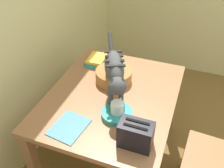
{
  "coord_description": "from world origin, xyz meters",
  "views": [
    {
      "loc": [
        -1.26,
        0.49,
        1.95
      ],
      "look_at": [
        0.11,
        1.0,
        0.83
      ],
      "focal_mm": 40.77,
      "sensor_mm": 36.0,
      "label": 1
    }
  ],
  "objects": [
    {
      "name": "wall_rear",
      "position": [
        -0.0,
        1.74,
        1.25
      ],
      "size": [
        4.2,
        0.11,
        2.5
      ],
      "color": "#CFC884",
      "rests_on": "ground_plane"
    },
    {
      "name": "dining_table",
      "position": [
        0.11,
        1.0,
        0.64
      ],
      "size": [
        1.15,
        0.93,
        0.73
      ],
      "color": "#94623C",
      "rests_on": "ground_plane"
    },
    {
      "name": "wooden_chair_far",
      "position": [
        0.0,
        0.15,
        0.46
      ],
      "size": [
        0.44,
        0.44,
        0.94
      ],
      "rotation": [
        0.0,
        0.0,
        -0.06
      ],
      "color": "#97653C",
      "rests_on": "ground_plane"
    },
    {
      "name": "coffee_mug",
      "position": [
        -0.09,
        0.89,
        0.8
      ],
      "size": [
        0.13,
        0.09,
        0.08
      ],
      "color": "silver",
      "rests_on": "saucer_bowl"
    },
    {
      "name": "book_stack",
      "position": [
        0.47,
        1.28,
        0.76
      ],
      "size": [
        0.2,
        0.16,
        0.06
      ],
      "color": "#3692BC",
      "rests_on": "dining_table"
    },
    {
      "name": "wicker_basket",
      "position": [
        0.29,
        1.05,
        0.77
      ],
      "size": [
        0.29,
        0.29,
        0.09
      ],
      "color": "#B27641",
      "rests_on": "dining_table"
    },
    {
      "name": "magazine",
      "position": [
        -0.3,
        1.15,
        0.73
      ],
      "size": [
        0.27,
        0.23,
        0.01
      ],
      "primitive_type": "cube",
      "rotation": [
        0.0,
        0.0,
        -0.13
      ],
      "color": "#417EBD",
      "rests_on": "dining_table"
    },
    {
      "name": "toaster",
      "position": [
        -0.28,
        0.71,
        0.81
      ],
      "size": [
        0.12,
        0.2,
        0.18
      ],
      "color": "black",
      "rests_on": "dining_table"
    },
    {
      "name": "saucer_bowl",
      "position": [
        -0.09,
        0.89,
        0.75
      ],
      "size": [
        0.21,
        0.21,
        0.04
      ],
      "primitive_type": "cylinder",
      "color": "teal",
      "rests_on": "dining_table"
    },
    {
      "name": "cat",
      "position": [
        0.08,
        0.97,
        0.97
      ],
      "size": [
        0.63,
        0.34,
        0.35
      ],
      "rotation": [
        0.0,
        0.0,
        2.01
      ],
      "color": "#454645",
      "rests_on": "dining_table"
    }
  ]
}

